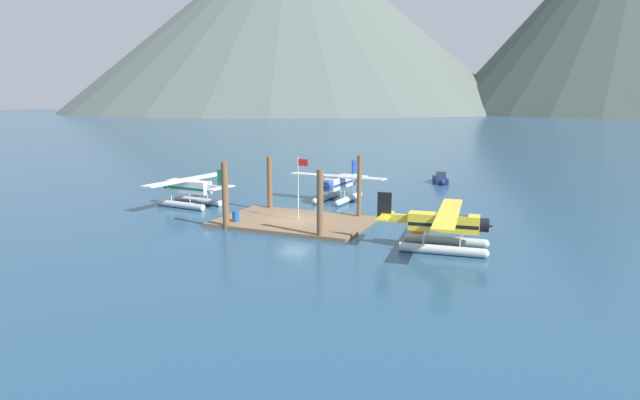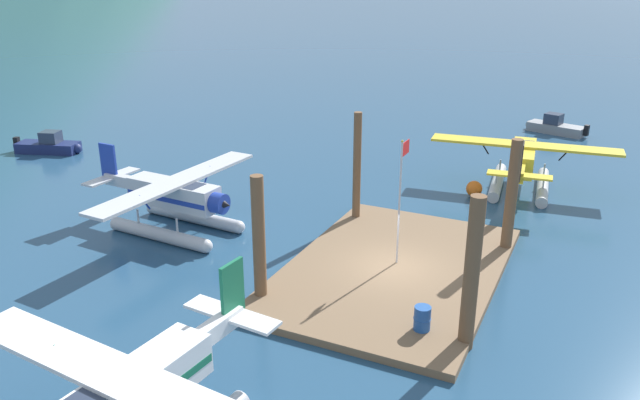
# 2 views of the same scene
# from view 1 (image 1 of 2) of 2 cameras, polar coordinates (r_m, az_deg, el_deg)

# --- Properties ---
(ground_plane) EXTENTS (1200.00, 1200.00, 0.00)m
(ground_plane) POSITION_cam_1_polar(r_m,az_deg,el_deg) (44.56, -2.86, -2.53)
(ground_plane) COLOR navy
(dock_platform) EXTENTS (12.52, 8.34, 0.30)m
(dock_platform) POSITION_cam_1_polar(r_m,az_deg,el_deg) (44.53, -2.87, -2.34)
(dock_platform) COLOR brown
(dock_platform) RESTS_ON ground
(piling_near_left) EXTENTS (0.52, 0.52, 5.44)m
(piling_near_left) POSITION_cam_1_polar(r_m,az_deg,el_deg) (42.67, -10.25, 0.45)
(piling_near_left) COLOR brown
(piling_near_left) RESTS_ON ground
(piling_near_right) EXTENTS (0.49, 0.49, 5.25)m
(piling_near_right) POSITION_cam_1_polar(r_m,az_deg,el_deg) (38.88, 0.01, -0.51)
(piling_near_right) COLOR brown
(piling_near_right) RESTS_ON ground
(piling_far_left) EXTENTS (0.48, 0.48, 5.07)m
(piling_far_left) POSITION_cam_1_polar(r_m,az_deg,el_deg) (49.42, -5.49, 1.74)
(piling_far_left) COLOR brown
(piling_far_left) RESTS_ON ground
(piling_far_right) EXTENTS (0.39, 0.39, 5.61)m
(piling_far_right) POSITION_cam_1_polar(r_m,az_deg,el_deg) (45.53, 4.28, 1.34)
(piling_far_right) COLOR brown
(piling_far_right) RESTS_ON ground
(flagpole) EXTENTS (0.95, 0.10, 5.36)m
(flagpole) POSITION_cam_1_polar(r_m,az_deg,el_deg) (43.64, -2.23, 2.11)
(flagpole) COLOR silver
(flagpole) RESTS_ON dock_platform
(fuel_drum) EXTENTS (0.62, 0.62, 0.88)m
(fuel_drum) POSITION_cam_1_polar(r_m,az_deg,el_deg) (44.32, -9.14, -1.75)
(fuel_drum) COLOR #1E4C99
(fuel_drum) RESTS_ON dock_platform
(mooring_buoy) EXTENTS (0.90, 0.90, 0.90)m
(mooring_buoy) POSITION_cam_1_polar(r_m,az_deg,el_deg) (40.02, 10.60, -3.57)
(mooring_buoy) COLOR orange
(mooring_buoy) RESTS_ON ground
(mountain_ridge_west_peak) EXTENTS (303.20, 303.20, 174.33)m
(mountain_ridge_west_peak) POSITION_cam_1_polar(r_m,az_deg,el_deg) (514.88, 31.31, 17.77)
(mountain_ridge_west_peak) COLOR #424C47
(mountain_ridge_west_peak) RESTS_ON ground
(mountain_ridge_centre_peak) EXTENTS (429.85, 429.85, 179.02)m
(mountain_ridge_centre_peak) POSITION_cam_1_polar(r_m,az_deg,el_deg) (540.61, -3.04, 19.08)
(mountain_ridge_centre_peak) COLOR #4C5651
(mountain_ridge_centre_peak) RESTS_ON ground
(seaplane_silver_bow_centre) EXTENTS (10.46, 7.98, 3.84)m
(seaplane_silver_bow_centre) POSITION_cam_1_polar(r_m,az_deg,el_deg) (54.23, 1.96, 1.55)
(seaplane_silver_bow_centre) COLOR #B7BABF
(seaplane_silver_bow_centre) RESTS_ON ground
(seaplane_yellow_stbd_aft) EXTENTS (7.96, 10.49, 3.84)m
(seaplane_yellow_stbd_aft) POSITION_cam_1_polar(r_m,az_deg,el_deg) (37.29, 13.31, -2.94)
(seaplane_yellow_stbd_aft) COLOR #B7BABF
(seaplane_yellow_stbd_aft) RESTS_ON ground
(seaplane_white_port_fwd) EXTENTS (7.96, 10.49, 3.84)m
(seaplane_white_port_fwd) POSITION_cam_1_polar(r_m,az_deg,el_deg) (53.15, -14.05, 1.04)
(seaplane_white_port_fwd) COLOR #B7BABF
(seaplane_white_port_fwd) RESTS_ON ground
(boat_navy_open_north) EXTENTS (2.73, 4.72, 1.50)m
(boat_navy_open_north) POSITION_cam_1_polar(r_m,az_deg,el_deg) (68.23, 12.96, 2.24)
(boat_navy_open_north) COLOR navy
(boat_navy_open_north) RESTS_ON ground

